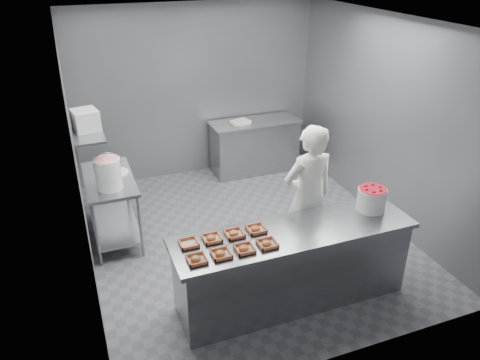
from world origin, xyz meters
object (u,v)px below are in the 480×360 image
(tray_0, at_px, (196,259))
(appliance, at_px, (85,120))
(tray_4, at_px, (189,243))
(glaze_bucket, at_px, (108,173))
(tray_5, at_px, (212,238))
(tray_2, at_px, (244,249))
(tray_6, at_px, (234,234))
(worker, at_px, (308,197))
(tray_7, at_px, (256,229))
(tray_3, at_px, (267,244))
(service_counter, at_px, (293,266))
(tray_1, at_px, (221,254))
(prep_table, at_px, (112,199))
(strawberry_tub, at_px, (372,198))
(back_counter, at_px, (255,146))

(tray_0, bearing_deg, appliance, 108.87)
(tray_4, bearing_deg, glaze_bucket, 110.83)
(tray_5, bearing_deg, glaze_bucket, 118.27)
(tray_2, distance_m, tray_6, 0.28)
(tray_5, relative_size, worker, 0.10)
(tray_7, height_order, worker, worker)
(tray_2, distance_m, appliance, 2.55)
(worker, height_order, glaze_bucket, worker)
(tray_7, bearing_deg, tray_6, 180.00)
(tray_4, xyz_separation_m, glaze_bucket, (-0.57, 1.51, 0.18))
(tray_5, xyz_separation_m, worker, (1.33, 0.46, -0.03))
(glaze_bucket, bearing_deg, tray_3, -54.22)
(service_counter, xyz_separation_m, tray_7, (-0.38, 0.14, 0.47))
(tray_3, bearing_deg, worker, 41.23)
(tray_1, bearing_deg, tray_0, 180.00)
(tray_1, height_order, tray_6, same)
(tray_4, xyz_separation_m, tray_6, (0.48, -0.00, 0.00))
(tray_4, height_order, tray_7, tray_7)
(tray_3, height_order, tray_4, tray_3)
(tray_2, bearing_deg, prep_table, 116.32)
(tray_0, distance_m, tray_5, 0.37)
(tray_1, bearing_deg, strawberry_tub, 7.30)
(tray_7, height_order, strawberry_tub, strawberry_tub)
(prep_table, height_order, tray_3, tray_3)
(prep_table, xyz_separation_m, tray_7, (1.27, -1.81, 0.33))
(service_counter, bearing_deg, tray_3, -159.31)
(tray_7, relative_size, appliance, 0.58)
(tray_3, xyz_separation_m, tray_7, (0.00, 0.28, 0.00))
(tray_2, distance_m, worker, 1.32)
(strawberry_tub, relative_size, glaze_bucket, 0.67)
(tray_2, bearing_deg, glaze_bucket, 120.39)
(tray_0, relative_size, appliance, 0.58)
(service_counter, relative_size, tray_2, 13.88)
(service_counter, height_order, glaze_bucket, glaze_bucket)
(tray_0, distance_m, tray_6, 0.56)
(prep_table, relative_size, tray_0, 6.40)
(back_counter, bearing_deg, tray_0, -120.47)
(tray_4, height_order, tray_6, tray_6)
(tray_3, bearing_deg, tray_2, 180.00)
(tray_6, bearing_deg, strawberry_tub, -1.70)
(prep_table, xyz_separation_m, tray_2, (1.03, -2.09, 0.33))
(tray_2, height_order, glaze_bucket, glaze_bucket)
(service_counter, relative_size, worker, 1.45)
(tray_3, bearing_deg, prep_table, 121.35)
(tray_3, bearing_deg, tray_0, 180.00)
(tray_1, relative_size, tray_3, 1.00)
(tray_7, distance_m, strawberry_tub, 1.37)
(tray_0, relative_size, tray_7, 1.00)
(tray_0, bearing_deg, back_counter, 59.53)
(appliance, bearing_deg, tray_4, -78.58)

